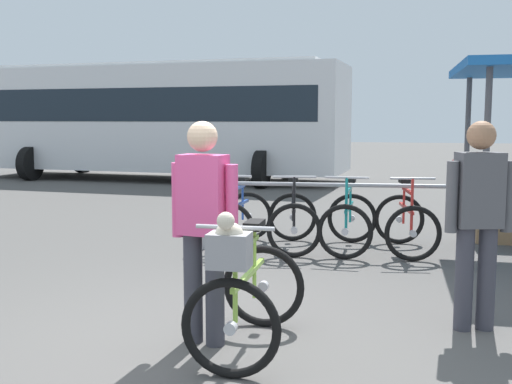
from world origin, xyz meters
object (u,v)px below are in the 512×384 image
at_px(featured_bicycle, 245,288).
at_px(bus_distant, 160,115).
at_px(racked_bike_black, 293,220).
at_px(racked_bike_red, 406,223).
at_px(pedestrian_with_backpack, 477,212).
at_px(person_with_featured_bike, 203,222).
at_px(racked_bike_blue, 239,219).
at_px(racked_bike_teal, 349,222).

xyz_separation_m(featured_bicycle, bus_distant, (-5.35, 11.77, 1.25)).
relative_size(racked_bike_black, featured_bicycle, 0.99).
bearing_deg(racked_bike_red, pedestrian_with_backpack, -79.71).
bearing_deg(person_with_featured_bike, bus_distant, 113.30).
xyz_separation_m(featured_bicycle, person_with_featured_bike, (-0.35, 0.17, 0.42)).
bearing_deg(featured_bicycle, person_with_featured_bike, 153.94).
relative_size(featured_bicycle, bus_distant, 0.12).
xyz_separation_m(racked_bike_black, featured_bicycle, (0.28, -3.63, 0.12)).
height_order(racked_bike_blue, featured_bicycle, featured_bicycle).
bearing_deg(bus_distant, racked_bike_teal, -54.51).
relative_size(racked_bike_blue, bus_distant, 0.11).
relative_size(racked_bike_teal, pedestrian_with_backpack, 0.66).
xyz_separation_m(racked_bike_teal, racked_bike_red, (0.70, 0.06, 0.00)).
bearing_deg(racked_bike_black, racked_bike_red, 4.76).
xyz_separation_m(racked_bike_teal, person_with_featured_bike, (-0.77, -3.51, 0.54)).
xyz_separation_m(featured_bicycle, pedestrian_with_backpack, (1.62, 0.97, 0.45)).
xyz_separation_m(person_with_featured_bike, pedestrian_with_backpack, (1.97, 0.79, 0.03)).
distance_m(racked_bike_teal, featured_bicycle, 3.71).
height_order(racked_bike_teal, racked_bike_red, same).
distance_m(racked_bike_blue, racked_bike_red, 2.10).
relative_size(racked_bike_black, pedestrian_with_backpack, 0.73).
height_order(racked_bike_blue, person_with_featured_bike, person_with_featured_bike).
height_order(racked_bike_red, person_with_featured_bike, person_with_featured_bike).
bearing_deg(racked_bike_black, racked_bike_teal, 4.76).
height_order(racked_bike_black, racked_bike_red, same).
height_order(racked_bike_teal, person_with_featured_bike, person_with_featured_bike).
xyz_separation_m(racked_bike_blue, racked_bike_black, (0.70, 0.06, -0.00)).
bearing_deg(featured_bicycle, pedestrian_with_backpack, 30.80).
bearing_deg(featured_bicycle, racked_bike_teal, 83.55).
bearing_deg(racked_bike_teal, person_with_featured_bike, -102.34).
distance_m(racked_bike_black, pedestrian_with_backpack, 3.32).
height_order(racked_bike_black, featured_bicycle, featured_bicycle).
relative_size(racked_bike_blue, featured_bicycle, 0.89).
xyz_separation_m(racked_bike_black, racked_bike_teal, (0.70, 0.06, 0.00)).
bearing_deg(racked_bike_red, racked_bike_teal, -175.24).
height_order(racked_bike_black, racked_bike_teal, same).
xyz_separation_m(racked_bike_teal, pedestrian_with_backpack, (1.20, -2.72, 0.57)).
bearing_deg(pedestrian_with_backpack, racked_bike_teal, 113.84).
height_order(racked_bike_blue, racked_bike_teal, same).
bearing_deg(racked_bike_teal, featured_bicycle, -96.45).
distance_m(featured_bicycle, pedestrian_with_backpack, 1.94).
height_order(racked_bike_black, pedestrian_with_backpack, pedestrian_with_backpack).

